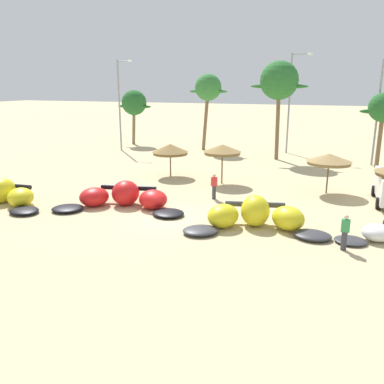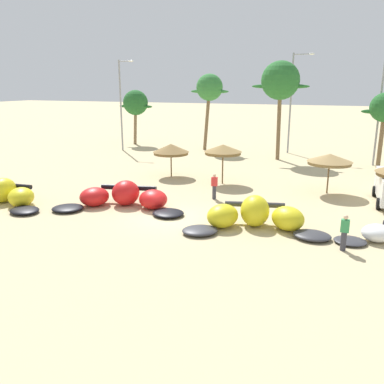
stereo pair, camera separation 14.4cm
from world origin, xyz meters
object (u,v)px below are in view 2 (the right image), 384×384
(beach_umbrella_near_van, at_px, (171,149))
(lamppost_west, at_px, (122,101))
(lamppost_west_center, at_px, (293,99))
(palm_leftmost, at_px, (136,103))
(beach_umbrella_near_palms, at_px, (330,159))
(kite_left, at_px, (124,197))
(person_near_kites, at_px, (214,186))
(kite_left_of_center, at_px, (255,217))
(person_by_umbrellas, at_px, (344,233))
(lamppost_east_center, at_px, (381,108))
(beach_umbrella_middle, at_px, (223,149))
(palm_left_of_gap, at_px, (280,81))
(palm_left, at_px, (209,89))

(beach_umbrella_near_van, xyz_separation_m, lamppost_west, (-10.22, 10.00, 3.14))
(lamppost_west_center, bearing_deg, palm_leftmost, -179.79)
(beach_umbrella_near_van, bearing_deg, beach_umbrella_near_palms, -4.49)
(beach_umbrella_near_palms, distance_m, palm_leftmost, 27.75)
(beach_umbrella_near_palms, bearing_deg, kite_left, -145.53)
(beach_umbrella_near_van, height_order, palm_leftmost, palm_leftmost)
(lamppost_west_center, bearing_deg, person_near_kites, -95.40)
(kite_left_of_center, relative_size, person_by_umbrellas, 4.45)
(beach_umbrella_near_van, relative_size, lamppost_west, 0.30)
(beach_umbrella_near_van, bearing_deg, lamppost_east_center, 35.10)
(kite_left, height_order, person_near_kites, person_near_kites)
(beach_umbrella_near_van, relative_size, beach_umbrella_middle, 0.98)
(kite_left, distance_m, beach_umbrella_near_palms, 13.45)
(beach_umbrella_near_van, bearing_deg, person_by_umbrellas, -39.36)
(lamppost_east_center, bearing_deg, kite_left_of_center, -107.73)
(person_near_kites, bearing_deg, lamppost_west, 135.86)
(kite_left_of_center, bearing_deg, lamppost_west, 134.55)
(lamppost_west_center, bearing_deg, palm_left_of_gap, -98.32)
(kite_left, height_order, beach_umbrella_middle, beach_umbrella_middle)
(palm_left_of_gap, bearing_deg, palm_left, 158.77)
(beach_umbrella_near_van, relative_size, palm_leftmost, 0.44)
(palm_left, height_order, palm_left_of_gap, palm_left_of_gap)
(palm_left, xyz_separation_m, lamppost_west_center, (8.58, 1.16, -0.96))
(beach_umbrella_near_van, bearing_deg, palm_left_of_gap, 58.40)
(person_near_kites, bearing_deg, beach_umbrella_middle, 100.12)
(palm_left, distance_m, lamppost_east_center, 16.96)
(kite_left, height_order, beach_umbrella_near_van, beach_umbrella_near_van)
(kite_left, height_order, lamppost_west, lamppost_west)
(lamppost_west, bearing_deg, person_by_umbrellas, -41.67)
(kite_left_of_center, distance_m, beach_umbrella_middle, 9.68)
(person_by_umbrellas, xyz_separation_m, lamppost_west_center, (-5.91, 25.30, 4.79))
(beach_umbrella_near_van, xyz_separation_m, person_by_umbrellas, (12.95, -10.62, -1.33))
(beach_umbrella_middle, bearing_deg, beach_umbrella_near_van, 169.75)
(lamppost_east_center, bearing_deg, palm_left_of_gap, -178.77)
(beach_umbrella_middle, xyz_separation_m, person_near_kites, (0.74, -4.14, -1.68))
(palm_left_of_gap, bearing_deg, beach_umbrella_near_palms, -64.90)
(kite_left, height_order, palm_left_of_gap, palm_left_of_gap)
(beach_umbrella_middle, height_order, palm_leftmost, palm_leftmost)
(person_by_umbrellas, bearing_deg, beach_umbrella_middle, 130.90)
(kite_left_of_center, distance_m, palm_left, 25.70)
(person_by_umbrellas, distance_m, lamppost_west, 31.33)
(beach_umbrella_middle, height_order, person_near_kites, beach_umbrella_middle)
(person_near_kites, height_order, person_by_umbrellas, same)
(beach_umbrella_near_palms, bearing_deg, person_near_kites, -148.41)
(beach_umbrella_middle, distance_m, palm_leftmost, 22.03)
(beach_umbrella_near_van, distance_m, beach_umbrella_middle, 4.53)
(kite_left, relative_size, palm_left, 0.97)
(palm_left_of_gap, relative_size, lamppost_east_center, 1.01)
(kite_left_of_center, height_order, lamppost_east_center, lamppost_east_center)
(beach_umbrella_middle, height_order, beach_umbrella_near_palms, beach_umbrella_middle)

